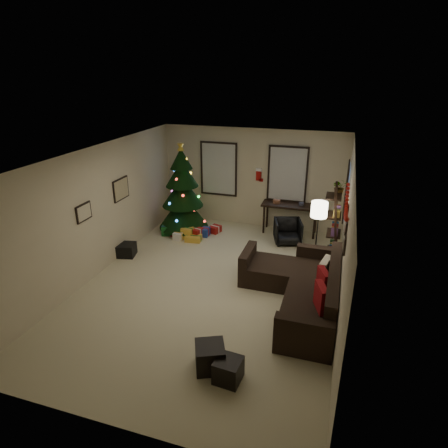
{
  "coord_description": "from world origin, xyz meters",
  "views": [
    {
      "loc": [
        2.3,
        -6.4,
        4.15
      ],
      "look_at": [
        0.1,
        0.6,
        1.15
      ],
      "focal_mm": 30.74,
      "sensor_mm": 36.0,
      "label": 1
    }
  ],
  "objects_px": {
    "sofa": "(302,288)",
    "desk": "(291,208)",
    "christmas_tree": "(183,195)",
    "bookshelf": "(335,228)",
    "desk_chair": "(288,231)"
  },
  "relations": [
    {
      "from": "sofa",
      "to": "desk",
      "type": "xyz_separation_m",
      "value": [
        -0.71,
        3.24,
        0.43
      ]
    },
    {
      "from": "christmas_tree",
      "to": "desk",
      "type": "relative_size",
      "value": 1.64
    },
    {
      "from": "sofa",
      "to": "christmas_tree",
      "type": "bearing_deg",
      "value": 143.99
    },
    {
      "from": "christmas_tree",
      "to": "bookshelf",
      "type": "bearing_deg",
      "value": -12.41
    },
    {
      "from": "desk_chair",
      "to": "desk",
      "type": "bearing_deg",
      "value": 77.79
    },
    {
      "from": "christmas_tree",
      "to": "desk_chair",
      "type": "height_order",
      "value": "christmas_tree"
    },
    {
      "from": "christmas_tree",
      "to": "desk",
      "type": "distance_m",
      "value": 2.88
    },
    {
      "from": "christmas_tree",
      "to": "desk_chair",
      "type": "bearing_deg",
      "value": 1.09
    },
    {
      "from": "christmas_tree",
      "to": "sofa",
      "type": "height_order",
      "value": "christmas_tree"
    },
    {
      "from": "christmas_tree",
      "to": "desk",
      "type": "xyz_separation_m",
      "value": [
        2.78,
        0.7,
        -0.3
      ]
    },
    {
      "from": "desk",
      "to": "desk_chair",
      "type": "bearing_deg",
      "value": -85.69
    },
    {
      "from": "christmas_tree",
      "to": "sofa",
      "type": "relative_size",
      "value": 0.88
    },
    {
      "from": "bookshelf",
      "to": "desk_chair",
      "type": "bearing_deg",
      "value": 140.67
    },
    {
      "from": "desk",
      "to": "christmas_tree",
      "type": "bearing_deg",
      "value": -165.77
    },
    {
      "from": "christmas_tree",
      "to": "sofa",
      "type": "bearing_deg",
      "value": -36.01
    }
  ]
}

